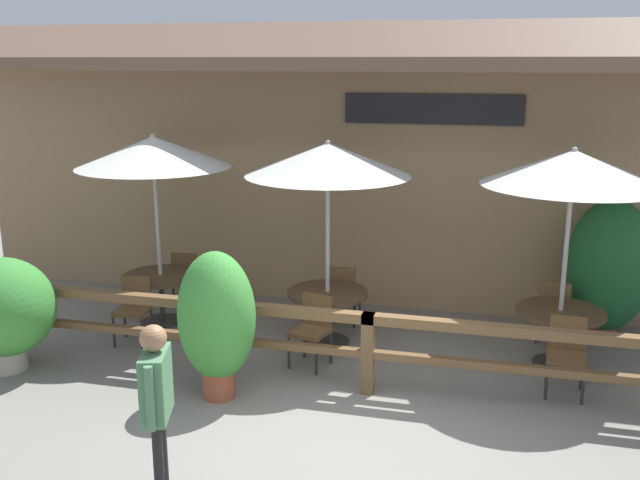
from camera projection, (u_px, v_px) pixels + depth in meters
name	position (u px, v px, depth m)	size (l,w,h in m)	color
ground_plane	(348.00, 438.00, 7.11)	(60.00, 60.00, 0.00)	gray
building_facade	(407.00, 166.00, 10.44)	(14.28, 1.49, 4.23)	#997A56
patio_railing	(368.00, 335.00, 7.93)	(10.40, 0.14, 0.95)	brown
patio_umbrella_near	(153.00, 152.00, 9.68)	(2.11, 2.11, 2.70)	#B7B2A8
dining_table_near	(161.00, 284.00, 10.14)	(1.07, 1.07, 0.72)	#4C3826
chair_near_streetside	(134.00, 306.00, 9.47)	(0.47, 0.47, 0.87)	brown
chair_near_wallside	(187.00, 275.00, 10.84)	(0.49, 0.49, 0.87)	brown
patio_umbrella_middle	(328.00, 160.00, 8.95)	(2.11, 2.11, 2.70)	#B7B2A8
dining_table_middle	(328.00, 301.00, 9.41)	(1.07, 1.07, 0.72)	#4C3826
chair_middle_streetside	(313.00, 327.00, 8.74)	(0.51, 0.51, 0.87)	brown
chair_middle_wallside	(343.00, 291.00, 10.11)	(0.43, 0.43, 0.87)	brown
patio_umbrella_far	(573.00, 168.00, 8.24)	(2.11, 2.11, 2.70)	#B7B2A8
dining_table_far	(560.00, 321.00, 8.70)	(1.07, 1.07, 0.72)	#4C3826
chair_far_streetside	(566.00, 351.00, 8.00)	(0.45, 0.45, 0.87)	brown
chair_far_wallside	(554.00, 307.00, 9.44)	(0.48, 0.48, 0.87)	brown
potted_plant_small_flowering	(3.00, 309.00, 8.52)	(1.27, 1.14, 1.41)	#B7AD99
potted_plant_corner_fern	(217.00, 319.00, 7.79)	(0.87, 0.78, 1.69)	#9E4C33
potted_plant_tall_tropical	(609.00, 267.00, 9.55)	(1.13, 1.02, 1.90)	#9E4C33
pedestrian	(156.00, 391.00, 5.83)	(0.31, 0.55, 1.62)	black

